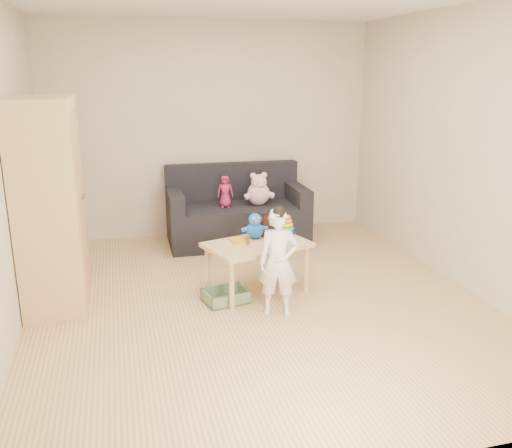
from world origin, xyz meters
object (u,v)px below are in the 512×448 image
object	(u,v)px
sofa	(237,224)
toddler	(278,264)
wardrobe	(50,204)
play_table	(257,267)

from	to	relation	value
sofa	toddler	size ratio (longest dim) A/B	1.83
sofa	wardrobe	bearing A→B (deg)	-145.24
wardrobe	sofa	size ratio (longest dim) A/B	1.10
play_table	sofa	bearing A→B (deg)	84.13
wardrobe	toddler	bearing A→B (deg)	-22.34
wardrobe	play_table	world-z (taller)	wardrobe
play_table	toddler	bearing A→B (deg)	-83.74
wardrobe	sofa	bearing A→B (deg)	33.35
sofa	toddler	world-z (taller)	toddler
wardrobe	sofa	distance (m)	2.42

